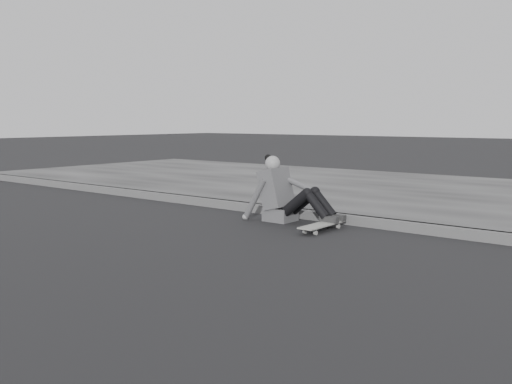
# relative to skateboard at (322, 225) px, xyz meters

# --- Properties ---
(ground) EXTENTS (80.00, 80.00, 0.00)m
(ground) POSITION_rel_skateboard_xyz_m (2.46, -1.96, -0.07)
(ground) COLOR black
(ground) RESTS_ON ground
(skateboard) EXTENTS (0.20, 0.78, 0.09)m
(skateboard) POSITION_rel_skateboard_xyz_m (0.00, 0.00, 0.00)
(skateboard) COLOR gray
(skateboard) RESTS_ON ground
(seated_woman) EXTENTS (1.38, 0.46, 0.88)m
(seated_woman) POSITION_rel_skateboard_xyz_m (-0.73, 0.25, 0.29)
(seated_woman) COLOR #4B4A4D
(seated_woman) RESTS_ON ground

